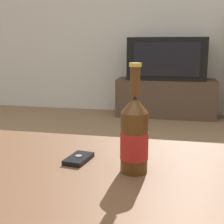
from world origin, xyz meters
name	(u,v)px	position (x,y,z in m)	size (l,w,h in m)	color
back_wall	(154,1)	(0.00, 3.02, 1.30)	(8.00, 0.05, 2.60)	beige
coffee_table	(60,192)	(0.00, 0.00, 0.38)	(1.12, 0.70, 0.45)	brown
tv_stand	(165,98)	(0.18, 2.77, 0.21)	(1.09, 0.36, 0.43)	#4C3828
television	(167,59)	(0.18, 2.76, 0.65)	(0.84, 0.39, 0.45)	black
beer_bottle	(134,136)	(0.21, 0.03, 0.55)	(0.08, 0.08, 0.30)	#47280F
cell_phone	(79,159)	(0.03, 0.08, 0.46)	(0.07, 0.11, 0.02)	black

